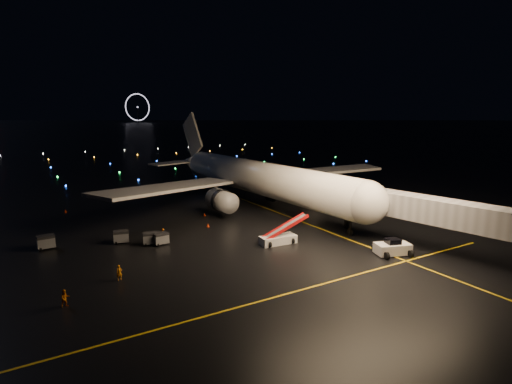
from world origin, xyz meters
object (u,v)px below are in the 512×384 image
Objects in this scene: crew_a at (119,273)px; crew_b at (65,298)px; belt_loader at (278,231)px; baggage_cart_1 at (161,239)px; airliner at (248,158)px; crew_c at (163,235)px; baggage_cart_2 at (121,237)px; baggage_cart_3 at (46,242)px; pushback_tug at (393,247)px; baggage_cart_0 at (151,238)px.

crew_b is at bearing -152.58° from crew_a.
belt_loader reaches higher than baggage_cart_1.
airliner reaches higher than crew_c.
crew_c reaches higher than baggage_cart_2.
airliner is 32.68× the size of crew_c.
crew_a is at bearing -72.24° from baggage_cart_3.
pushback_tug is at bearing -26.17° from baggage_cart_2.
crew_c is 5.37m from baggage_cart_2.
airliner is at bearing 27.48° from crew_b.
pushback_tug is 2.23× the size of crew_c.
crew_a is 0.85× the size of baggage_cart_2.
baggage_cart_3 is at bearing 106.13° from crew_a.
baggage_cart_1 is 13.98m from baggage_cart_3.
baggage_cart_2 is (-4.84, 2.33, -0.11)m from crew_c.
baggage_cart_3 reaches higher than baggage_cart_2.
belt_loader is at bearing -1.36° from crew_a.
baggage_cart_0 is at bearing 160.93° from pushback_tug.
airliner is at bearing 12.84° from baggage_cart_3.
crew_a is 6.30m from crew_b.
crew_b is 0.88× the size of crew_c.
baggage_cart_0 is at bearing -106.61° from crew_c.
baggage_cart_3 is (-35.44, 23.34, -0.12)m from pushback_tug.
crew_a is at bearing -177.97° from pushback_tug.
baggage_cart_3 is (-0.46, 17.92, 0.05)m from crew_b.
pushback_tug is (0.62, -33.80, -7.42)m from airliner.
crew_a is 0.81× the size of baggage_cart_3.
baggage_cart_1 is at bearing -27.75° from baggage_cart_3.
pushback_tug is at bearing -22.08° from crew_a.
baggage_cart_0 is at bearing 37.03° from crew_b.
airliner reaches higher than crew_a.
crew_a is 0.88× the size of crew_c.
crew_c is at bearing 33.50° from crew_b.
belt_loader is at bearing -34.30° from baggage_cart_1.
baggage_cart_2 is (8.11, 15.54, 0.00)m from crew_b.
airliner is at bearing 73.23° from belt_loader.
airliner reaches higher than baggage_cart_0.
crew_a is at bearing -108.46° from baggage_cart_0.
airliner is 39.06m from crew_a.
pushback_tug is at bearing -43.19° from belt_loader.
crew_c reaches higher than crew_b.
pushback_tug is 28.74m from baggage_cart_1.
pushback_tug is 35.40m from crew_b.
belt_loader is 20.23m from crew_a.
belt_loader is at bearing -16.09° from baggage_cart_0.
baggage_cart_2 is (-4.22, 3.27, 0.03)m from baggage_cart_1.
crew_c is 0.98× the size of baggage_cart_0.
crew_b is at bearing -92.41° from baggage_cart_3.
belt_loader is 3.89× the size of baggage_cart_1.
baggage_cart_3 is at bearing -167.02° from airliner.
belt_loader is 4.40× the size of crew_b.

